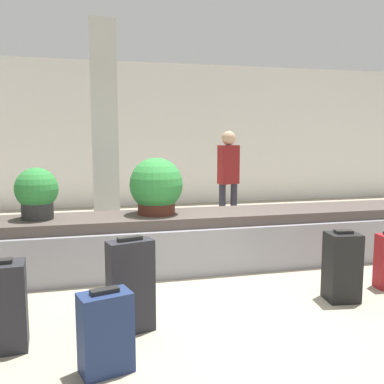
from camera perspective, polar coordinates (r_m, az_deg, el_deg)
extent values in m
plane|color=#9E937F|center=(4.12, 4.41, -14.83)|extent=(18.00, 18.00, 0.00)
cube|color=silver|center=(9.79, -6.85, 7.58)|extent=(18.00, 0.06, 3.20)
cube|color=gray|center=(5.21, 0.00, -6.97)|extent=(7.70, 0.93, 0.53)
cube|color=#4C423D|center=(5.13, 0.00, -3.44)|extent=(7.39, 0.77, 0.12)
cube|color=beige|center=(6.43, -11.57, 7.62)|extent=(0.37, 0.37, 3.20)
cube|color=#232328|center=(3.51, -8.16, -12.36)|extent=(0.39, 0.26, 0.75)
cube|color=black|center=(3.40, -8.28, -6.19)|extent=(0.21, 0.11, 0.03)
cube|color=black|center=(4.37, 19.36, -9.40)|extent=(0.32, 0.30, 0.65)
cube|color=black|center=(4.28, 19.56, -5.01)|extent=(0.17, 0.11, 0.03)
cube|color=navy|center=(3.02, -11.44, -17.91)|extent=(0.38, 0.29, 0.54)
cube|color=black|center=(2.91, -11.59, -12.79)|extent=(0.20, 0.12, 0.03)
cube|color=#232328|center=(3.51, -24.22, -13.82)|extent=(0.38, 0.29, 0.65)
cylinder|color=#2D2D2D|center=(5.03, -19.91, -2.21)|extent=(0.34, 0.34, 0.21)
sphere|color=#2D7F38|center=(5.00, -20.02, 0.42)|extent=(0.47, 0.47, 0.47)
cylinder|color=#4C2319|center=(5.04, -4.77, -1.92)|extent=(0.44, 0.44, 0.18)
sphere|color=#2D7F38|center=(5.01, -4.80, 1.03)|extent=(0.62, 0.62, 0.62)
cylinder|color=#282833|center=(7.04, 4.05, -2.12)|extent=(0.11, 0.11, 0.79)
cylinder|color=#282833|center=(7.11, 5.58, -2.05)|extent=(0.11, 0.11, 0.79)
cube|color=maroon|center=(6.99, 4.88, 3.66)|extent=(0.35, 0.25, 0.63)
sphere|color=tan|center=(6.98, 4.92, 7.18)|extent=(0.23, 0.23, 0.23)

